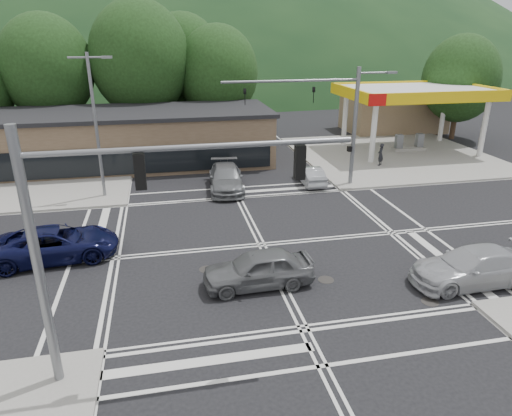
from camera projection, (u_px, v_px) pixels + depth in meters
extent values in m
plane|color=black|center=(262.00, 245.00, 23.17)|extent=(120.00, 120.00, 0.00)
cube|color=gray|center=(393.00, 155.00, 39.67)|extent=(16.00, 16.00, 0.15)
cube|color=gray|center=(22.00, 176.00, 33.99)|extent=(16.00, 16.00, 0.15)
cylinder|color=silver|center=(373.00, 133.00, 36.40)|extent=(0.44, 0.44, 5.00)
cylinder|color=silver|center=(345.00, 120.00, 41.87)|extent=(0.44, 0.44, 5.00)
cylinder|color=silver|center=(484.00, 128.00, 38.29)|extent=(0.44, 0.44, 5.00)
cylinder|color=silver|center=(443.00, 116.00, 43.77)|extent=(0.44, 0.44, 5.00)
cube|color=silver|center=(415.00, 91.00, 39.07)|extent=(12.00, 8.00, 0.60)
cube|color=yellow|center=(442.00, 98.00, 35.42)|extent=(12.20, 0.25, 0.90)
cube|color=yellow|center=(393.00, 86.00, 42.71)|extent=(12.20, 0.25, 0.90)
cube|color=yellow|center=(350.00, 93.00, 37.93)|extent=(0.25, 8.20, 0.90)
cube|color=yellow|center=(477.00, 90.00, 40.20)|extent=(0.25, 8.20, 0.90)
cube|color=red|center=(377.00, 100.00, 34.24)|extent=(1.40, 0.12, 0.90)
cube|color=gray|center=(408.00, 149.00, 40.90)|extent=(3.00, 1.00, 0.30)
cube|color=slate|center=(399.00, 142.00, 40.45)|extent=(0.60, 0.50, 1.30)
cube|color=slate|center=(419.00, 141.00, 40.83)|extent=(0.60, 0.50, 1.30)
cube|color=#846B4F|center=(393.00, 113.00, 49.08)|extent=(10.00, 6.00, 3.80)
cube|color=brown|center=(119.00, 140.00, 36.44)|extent=(24.00, 8.00, 4.00)
ellipsoid|color=#18361A|center=(178.00, 78.00, 105.29)|extent=(252.00, 126.00, 140.00)
cylinder|color=#382619|center=(55.00, 122.00, 41.54)|extent=(0.50, 0.50, 4.84)
ellipsoid|color=black|center=(47.00, 68.00, 39.82)|extent=(8.00, 8.00, 9.20)
cylinder|color=#382619|center=(145.00, 116.00, 42.97)|extent=(0.50, 0.50, 5.28)
ellipsoid|color=black|center=(140.00, 59.00, 41.10)|extent=(9.00, 9.00, 10.35)
cylinder|color=#382619|center=(219.00, 118.00, 44.46)|extent=(0.50, 0.50, 4.40)
ellipsoid|color=black|center=(218.00, 72.00, 42.90)|extent=(7.60, 7.60, 8.74)
cylinder|color=#382619|center=(185.00, 110.00, 47.46)|extent=(0.50, 0.50, 4.84)
ellipsoid|color=black|center=(183.00, 63.00, 45.74)|extent=(8.40, 8.40, 9.66)
cylinder|color=#382619|center=(454.00, 119.00, 45.25)|extent=(0.50, 0.50, 3.96)
ellipsoid|color=black|center=(461.00, 79.00, 43.84)|extent=(7.20, 7.20, 8.28)
cylinder|color=slate|center=(96.00, 129.00, 28.14)|extent=(0.20, 0.20, 9.00)
cylinder|color=slate|center=(87.00, 57.00, 26.61)|extent=(2.20, 0.12, 0.12)
cube|color=slate|center=(107.00, 57.00, 26.82)|extent=(0.60, 0.25, 0.15)
cylinder|color=slate|center=(354.00, 128.00, 30.75)|extent=(0.28, 0.28, 8.00)
cylinder|color=slate|center=(291.00, 81.00, 28.74)|extent=(9.00, 0.16, 0.16)
imported|color=black|center=(314.00, 95.00, 29.35)|extent=(0.16, 0.20, 1.00)
imported|color=black|center=(245.00, 97.00, 28.50)|extent=(0.16, 0.20, 1.00)
cylinder|color=slate|center=(376.00, 73.00, 29.67)|extent=(2.40, 0.12, 0.12)
cube|color=slate|center=(392.00, 72.00, 29.88)|extent=(0.70, 0.30, 0.15)
cube|color=black|center=(349.00, 149.00, 31.21)|extent=(0.25, 0.30, 0.35)
cylinder|color=slate|center=(38.00, 267.00, 12.68)|extent=(0.28, 0.28, 8.00)
cylinder|color=slate|center=(195.00, 147.00, 12.38)|extent=(9.00, 0.16, 0.16)
cube|color=black|center=(140.00, 171.00, 12.31)|extent=(0.30, 0.25, 1.00)
cube|color=black|center=(300.00, 162.00, 13.16)|extent=(0.30, 0.25, 1.00)
imported|color=#0B0E33|center=(56.00, 244.00, 21.48)|extent=(5.92, 3.20, 1.58)
imported|color=slate|center=(258.00, 269.00, 19.19)|extent=(4.73, 2.00, 1.59)
imported|color=#ADAFB4|center=(473.00, 267.00, 19.38)|extent=(5.41, 2.20, 1.57)
imported|color=#9FA2A6|center=(310.00, 175.00, 32.19)|extent=(1.46, 3.90, 1.27)
imported|color=silver|center=(239.00, 154.00, 37.26)|extent=(2.46, 4.62, 1.50)
imported|color=slate|center=(226.00, 178.00, 31.00)|extent=(2.73, 5.71, 1.60)
imported|color=black|center=(381.00, 154.00, 36.02)|extent=(0.76, 0.75, 1.76)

